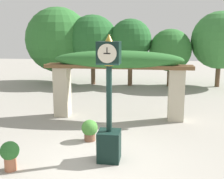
% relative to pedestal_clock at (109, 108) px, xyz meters
% --- Properties ---
extents(ground_plane, '(60.00, 60.00, 0.00)m').
position_rel_pedestal_clock_xyz_m(ground_plane, '(-0.26, -0.11, -1.38)').
color(ground_plane, gray).
extents(pedestal_clock, '(0.56, 0.58, 3.18)m').
position_rel_pedestal_clock_xyz_m(pedestal_clock, '(0.00, 0.00, 0.00)').
color(pedestal_clock, black).
rests_on(pedestal_clock, ground).
extents(pergola, '(5.55, 1.16, 2.60)m').
position_rel_pedestal_clock_xyz_m(pergola, '(-0.26, 3.78, 0.56)').
color(pergola, '#BCB299').
rests_on(pergola, ground).
extents(potted_plant_near_left, '(0.45, 0.45, 0.71)m').
position_rel_pedestal_clock_xyz_m(potted_plant_near_left, '(-2.22, -0.87, -0.97)').
color(potted_plant_near_left, '#B26B4C').
rests_on(potted_plant_near_left, ground).
extents(potted_plant_near_right, '(0.49, 0.49, 0.65)m').
position_rel_pedestal_clock_xyz_m(potted_plant_near_right, '(-0.79, 1.27, -1.03)').
color(potted_plant_near_right, brown).
rests_on(potted_plant_near_right, ground).
extents(tree_line, '(14.10, 4.25, 4.99)m').
position_rel_pedestal_clock_xyz_m(tree_line, '(-1.33, 11.33, 1.41)').
color(tree_line, brown).
rests_on(tree_line, ground).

